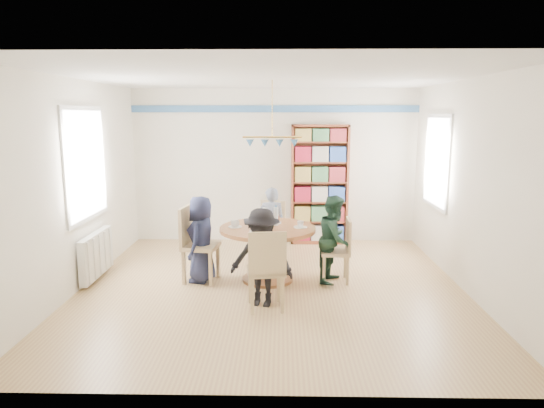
{
  "coord_description": "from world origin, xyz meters",
  "views": [
    {
      "loc": [
        0.13,
        -6.08,
        2.24
      ],
      "look_at": [
        0.0,
        0.4,
        1.05
      ],
      "focal_mm": 32.0,
      "sensor_mm": 36.0,
      "label": 1
    }
  ],
  "objects_px": {
    "chair_left": "(195,240)",
    "chair_far": "(271,228)",
    "radiator": "(97,255)",
    "person_far": "(271,225)",
    "chair_right": "(341,247)",
    "bookshelf": "(319,186)",
    "person_left": "(201,239)",
    "person_near": "(262,258)",
    "dining_table": "(268,241)",
    "person_right": "(335,239)",
    "chair_near": "(266,267)"
  },
  "relations": [
    {
      "from": "radiator",
      "to": "dining_table",
      "type": "height_order",
      "value": "dining_table"
    },
    {
      "from": "person_far",
      "to": "bookshelf",
      "type": "xyz_separation_m",
      "value": [
        0.82,
        1.14,
        0.44
      ]
    },
    {
      "from": "chair_near",
      "to": "person_far",
      "type": "bearing_deg",
      "value": 89.61
    },
    {
      "from": "person_far",
      "to": "person_near",
      "type": "relative_size",
      "value": 0.99
    },
    {
      "from": "chair_near",
      "to": "person_left",
      "type": "relative_size",
      "value": 0.82
    },
    {
      "from": "dining_table",
      "to": "person_right",
      "type": "height_order",
      "value": "person_right"
    },
    {
      "from": "person_left",
      "to": "person_near",
      "type": "xyz_separation_m",
      "value": [
        0.85,
        -0.85,
        0.0
      ]
    },
    {
      "from": "chair_right",
      "to": "bookshelf",
      "type": "xyz_separation_m",
      "value": [
        -0.14,
        2.06,
        0.55
      ]
    },
    {
      "from": "chair_right",
      "to": "bookshelf",
      "type": "distance_m",
      "value": 2.14
    },
    {
      "from": "chair_far",
      "to": "chair_near",
      "type": "distance_m",
      "value": 2.08
    },
    {
      "from": "chair_left",
      "to": "chair_far",
      "type": "relative_size",
      "value": 1.12
    },
    {
      "from": "chair_left",
      "to": "person_near",
      "type": "height_order",
      "value": "person_near"
    },
    {
      "from": "person_far",
      "to": "radiator",
      "type": "bearing_deg",
      "value": 22.59
    },
    {
      "from": "radiator",
      "to": "bookshelf",
      "type": "height_order",
      "value": "bookshelf"
    },
    {
      "from": "person_left",
      "to": "person_far",
      "type": "distance_m",
      "value": 1.32
    },
    {
      "from": "person_right",
      "to": "bookshelf",
      "type": "xyz_separation_m",
      "value": [
        -0.06,
        2.06,
        0.43
      ]
    },
    {
      "from": "person_far",
      "to": "chair_left",
      "type": "bearing_deg",
      "value": 43.94
    },
    {
      "from": "radiator",
      "to": "person_left",
      "type": "distance_m",
      "value": 1.48
    },
    {
      "from": "chair_right",
      "to": "person_far",
      "type": "relative_size",
      "value": 0.75
    },
    {
      "from": "person_right",
      "to": "person_near",
      "type": "xyz_separation_m",
      "value": [
        -0.95,
        -0.87,
        -0.01
      ]
    },
    {
      "from": "chair_right",
      "to": "chair_far",
      "type": "relative_size",
      "value": 0.95
    },
    {
      "from": "chair_far",
      "to": "person_near",
      "type": "height_order",
      "value": "person_near"
    },
    {
      "from": "person_near",
      "to": "chair_near",
      "type": "bearing_deg",
      "value": -55.18
    },
    {
      "from": "radiator",
      "to": "person_far",
      "type": "height_order",
      "value": "person_far"
    },
    {
      "from": "chair_right",
      "to": "person_far",
      "type": "height_order",
      "value": "person_far"
    },
    {
      "from": "dining_table",
      "to": "person_near",
      "type": "xyz_separation_m",
      "value": [
        -0.04,
        -0.89,
        0.03
      ]
    },
    {
      "from": "dining_table",
      "to": "person_near",
      "type": "bearing_deg",
      "value": -92.88
    },
    {
      "from": "radiator",
      "to": "dining_table",
      "type": "bearing_deg",
      "value": -0.05
    },
    {
      "from": "chair_right",
      "to": "person_near",
      "type": "xyz_separation_m",
      "value": [
        -1.03,
        -0.87,
        0.11
      ]
    },
    {
      "from": "chair_left",
      "to": "person_far",
      "type": "xyz_separation_m",
      "value": [
        1.03,
        0.92,
        0.01
      ]
    },
    {
      "from": "bookshelf",
      "to": "chair_far",
      "type": "bearing_deg",
      "value": -129.06
    },
    {
      "from": "dining_table",
      "to": "person_far",
      "type": "relative_size",
      "value": 1.12
    },
    {
      "from": "person_right",
      "to": "person_near",
      "type": "relative_size",
      "value": 1.01
    },
    {
      "from": "chair_near",
      "to": "person_right",
      "type": "relative_size",
      "value": 0.81
    },
    {
      "from": "dining_table",
      "to": "person_left",
      "type": "distance_m",
      "value": 0.9
    },
    {
      "from": "radiator",
      "to": "bookshelf",
      "type": "bearing_deg",
      "value": 32.46
    },
    {
      "from": "chair_far",
      "to": "chair_right",
      "type": "bearing_deg",
      "value": -46.92
    },
    {
      "from": "radiator",
      "to": "person_far",
      "type": "distance_m",
      "value": 2.56
    },
    {
      "from": "radiator",
      "to": "chair_right",
      "type": "xyz_separation_m",
      "value": [
        3.35,
        -0.02,
        0.13
      ]
    },
    {
      "from": "dining_table",
      "to": "person_near",
      "type": "relative_size",
      "value": 1.1
    },
    {
      "from": "person_right",
      "to": "chair_right",
      "type": "bearing_deg",
      "value": -68.26
    },
    {
      "from": "radiator",
      "to": "chair_right",
      "type": "distance_m",
      "value": 3.35
    },
    {
      "from": "chair_left",
      "to": "chair_right",
      "type": "relative_size",
      "value": 1.18
    },
    {
      "from": "radiator",
      "to": "person_right",
      "type": "bearing_deg",
      "value": -0.39
    },
    {
      "from": "person_far",
      "to": "chair_right",
      "type": "bearing_deg",
      "value": 138.28
    },
    {
      "from": "chair_near",
      "to": "person_left",
      "type": "distance_m",
      "value": 1.37
    },
    {
      "from": "chair_near",
      "to": "person_right",
      "type": "xyz_separation_m",
      "value": [
        0.89,
        1.04,
        0.06
      ]
    },
    {
      "from": "dining_table",
      "to": "chair_right",
      "type": "height_order",
      "value": "chair_right"
    },
    {
      "from": "person_near",
      "to": "bookshelf",
      "type": "distance_m",
      "value": 3.1
    },
    {
      "from": "chair_near",
      "to": "person_right",
      "type": "distance_m",
      "value": 1.37
    }
  ]
}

